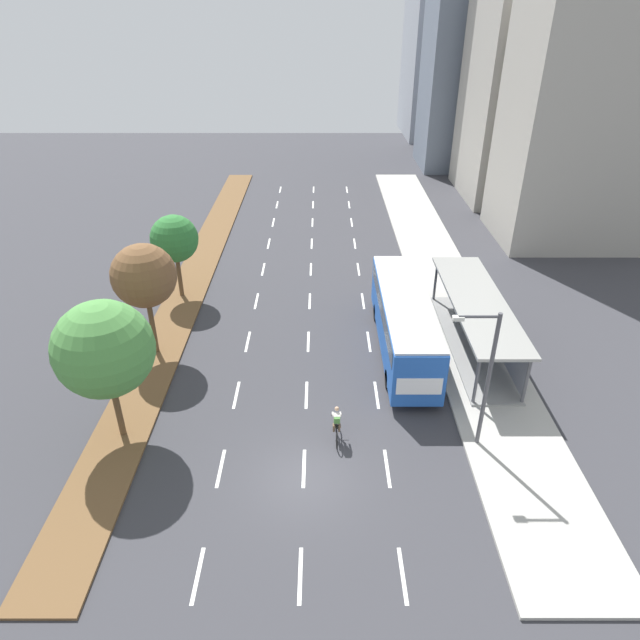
{
  "coord_description": "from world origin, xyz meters",
  "views": [
    {
      "loc": [
        0.68,
        -16.39,
        16.93
      ],
      "look_at": [
        0.6,
        11.04,
        1.2
      ],
      "focal_mm": 30.99,
      "sensor_mm": 36.0,
      "label": 1
    }
  ],
  "objects_px": {
    "median_tree_nearest": "(106,349)",
    "cyclist": "(338,425)",
    "bus_shelter": "(481,318)",
    "bus": "(405,318)",
    "streetlight": "(487,373)",
    "median_tree_third": "(176,239)",
    "median_tree_second": "(145,276)"
  },
  "relations": [
    {
      "from": "median_tree_second",
      "to": "median_tree_third",
      "type": "xyz_separation_m",
      "value": [
        -0.07,
        6.83,
        -0.65
      ]
    },
    {
      "from": "cyclist",
      "to": "streetlight",
      "type": "xyz_separation_m",
      "value": [
        6.01,
        -0.38,
        3.1
      ]
    },
    {
      "from": "median_tree_second",
      "to": "median_tree_third",
      "type": "height_order",
      "value": "median_tree_second"
    },
    {
      "from": "bus_shelter",
      "to": "median_tree_second",
      "type": "height_order",
      "value": "median_tree_second"
    },
    {
      "from": "median_tree_nearest",
      "to": "cyclist",
      "type": "bearing_deg",
      "value": -1.27
    },
    {
      "from": "cyclist",
      "to": "bus_shelter",
      "type": "bearing_deg",
      "value": 43.41
    },
    {
      "from": "bus",
      "to": "median_tree_nearest",
      "type": "distance_m",
      "value": 15.41
    },
    {
      "from": "cyclist",
      "to": "median_tree_third",
      "type": "bearing_deg",
      "value": 125.59
    },
    {
      "from": "cyclist",
      "to": "streetlight",
      "type": "relative_size",
      "value": 0.28
    },
    {
      "from": "median_tree_third",
      "to": "median_tree_nearest",
      "type": "bearing_deg",
      "value": -88.68
    },
    {
      "from": "median_tree_nearest",
      "to": "bus",
      "type": "bearing_deg",
      "value": 27.79
    },
    {
      "from": "cyclist",
      "to": "median_tree_third",
      "type": "relative_size",
      "value": 0.33
    },
    {
      "from": "median_tree_nearest",
      "to": "median_tree_second",
      "type": "height_order",
      "value": "median_tree_nearest"
    },
    {
      "from": "bus_shelter",
      "to": "streetlight",
      "type": "height_order",
      "value": "streetlight"
    },
    {
      "from": "bus_shelter",
      "to": "median_tree_nearest",
      "type": "distance_m",
      "value": 19.43
    },
    {
      "from": "streetlight",
      "to": "cyclist",
      "type": "bearing_deg",
      "value": 176.41
    },
    {
      "from": "bus",
      "to": "median_tree_nearest",
      "type": "xyz_separation_m",
      "value": [
        -13.44,
        -7.08,
        2.56
      ]
    },
    {
      "from": "bus",
      "to": "cyclist",
      "type": "bearing_deg",
      "value": -117.74
    },
    {
      "from": "bus",
      "to": "median_tree_nearest",
      "type": "relative_size",
      "value": 1.71
    },
    {
      "from": "median_tree_nearest",
      "to": "streetlight",
      "type": "xyz_separation_m",
      "value": [
        15.61,
        -0.59,
        -0.73
      ]
    },
    {
      "from": "streetlight",
      "to": "bus_shelter",
      "type": "bearing_deg",
      "value": 75.32
    },
    {
      "from": "median_tree_second",
      "to": "streetlight",
      "type": "bearing_deg",
      "value": -25.07
    },
    {
      "from": "cyclist",
      "to": "median_tree_second",
      "type": "relative_size",
      "value": 0.29
    },
    {
      "from": "median_tree_second",
      "to": "median_tree_third",
      "type": "distance_m",
      "value": 6.86
    },
    {
      "from": "bus_shelter",
      "to": "cyclist",
      "type": "height_order",
      "value": "bus_shelter"
    },
    {
      "from": "bus_shelter",
      "to": "bus",
      "type": "relative_size",
      "value": 1.03
    },
    {
      "from": "bus",
      "to": "bus_shelter",
      "type": "bearing_deg",
      "value": 5.07
    },
    {
      "from": "bus",
      "to": "median_tree_second",
      "type": "xyz_separation_m",
      "value": [
        -13.69,
        -0.26,
        2.66
      ]
    },
    {
      "from": "streetlight",
      "to": "median_tree_third",
      "type": "bearing_deg",
      "value": 138.2
    },
    {
      "from": "median_tree_nearest",
      "to": "median_tree_third",
      "type": "relative_size",
      "value": 1.2
    },
    {
      "from": "bus_shelter",
      "to": "streetlight",
      "type": "xyz_separation_m",
      "value": [
        -2.11,
        -8.05,
        2.02
      ]
    },
    {
      "from": "cyclist",
      "to": "median_tree_third",
      "type": "height_order",
      "value": "median_tree_third"
    }
  ]
}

